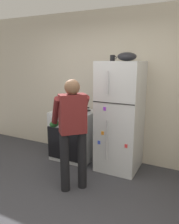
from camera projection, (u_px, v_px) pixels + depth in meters
ground at (42, 212)px, 2.80m from camera, size 8.00×8.00×0.00m
kitchen_wall_back at (105, 87)px, 4.18m from camera, size 6.00×0.10×2.70m
refrigerator at (120, 117)px, 3.75m from camera, size 0.68×0.72×1.83m
stove_range at (74, 135)px, 4.24m from camera, size 0.76×0.67×0.92m
person_cook at (72, 126)px, 3.12m from camera, size 0.64×0.67×1.60m
red_pot at (80, 109)px, 4.02m from camera, size 0.36×0.26×0.12m
coffee_mug at (113, 58)px, 3.65m from camera, size 0.11×0.08×0.10m
pepper_mill at (66, 103)px, 4.43m from camera, size 0.05×0.05×0.17m
mixing_bowl at (127, 57)px, 3.49m from camera, size 0.30×0.30×0.13m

